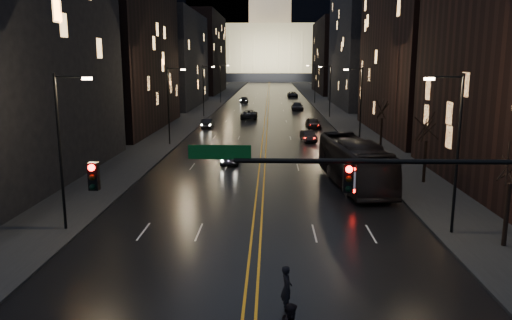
# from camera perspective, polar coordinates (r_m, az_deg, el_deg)

# --- Properties ---
(road) EXTENTS (20.00, 320.00, 0.02)m
(road) POSITION_cam_1_polar(r_m,az_deg,el_deg) (147.40, 1.42, 7.45)
(road) COLOR black
(road) RESTS_ON ground
(sidewalk_left) EXTENTS (8.00, 320.00, 0.16)m
(sidewalk_left) POSITION_cam_1_polar(r_m,az_deg,el_deg) (148.13, -4.05, 7.48)
(sidewalk_left) COLOR black
(sidewalk_left) RESTS_ON ground
(sidewalk_right) EXTENTS (8.00, 320.00, 0.16)m
(sidewalk_right) POSITION_cam_1_polar(r_m,az_deg,el_deg) (147.98, 6.89, 7.42)
(sidewalk_right) COLOR black
(sidewalk_right) RESTS_ON ground
(center_line) EXTENTS (0.62, 320.00, 0.01)m
(center_line) POSITION_cam_1_polar(r_m,az_deg,el_deg) (147.40, 1.42, 7.46)
(center_line) COLOR orange
(center_line) RESTS_ON road
(building_left_mid) EXTENTS (12.00, 30.00, 28.00)m
(building_left_mid) POSITION_cam_1_polar(r_m,az_deg,el_deg) (74.48, -15.79, 14.17)
(building_left_mid) COLOR black
(building_left_mid) RESTS_ON ground
(building_left_far) EXTENTS (12.00, 34.00, 20.00)m
(building_left_far) POSITION_cam_1_polar(r_m,az_deg,el_deg) (111.24, -9.77, 11.24)
(building_left_far) COLOR black
(building_left_far) RESTS_ON ground
(building_left_dist) EXTENTS (12.00, 40.00, 24.00)m
(building_left_dist) POSITION_cam_1_polar(r_m,az_deg,el_deg) (158.60, -6.32, 11.99)
(building_left_dist) COLOR black
(building_left_dist) RESTS_ON ground
(building_right_mid) EXTENTS (12.00, 34.00, 26.00)m
(building_right_mid) POSITION_cam_1_polar(r_m,az_deg,el_deg) (110.99, 12.52, 12.68)
(building_right_mid) COLOR black
(building_right_mid) RESTS_ON ground
(building_right_dist) EXTENTS (12.00, 40.00, 22.00)m
(building_right_dist) POSITION_cam_1_polar(r_m,az_deg,el_deg) (158.39, 9.23, 11.55)
(building_right_dist) COLOR black
(building_right_dist) RESTS_ON ground
(capitol) EXTENTS (90.00, 50.00, 58.50)m
(capitol) POSITION_cam_1_polar(r_m,az_deg,el_deg) (267.19, 1.58, 12.80)
(capitol) COLOR black
(capitol) RESTS_ON ground
(traffic_signal) EXTENTS (17.29, 0.45, 7.00)m
(traffic_signal) POSITION_cam_1_polar(r_m,az_deg,el_deg) (18.39, 17.87, -3.53)
(traffic_signal) COLOR black
(traffic_signal) RESTS_ON ground
(streetlamp_right_near) EXTENTS (2.13, 0.25, 9.00)m
(streetlamp_right_near) POSITION_cam_1_polar(r_m,az_deg,el_deg) (29.23, 21.76, 1.49)
(streetlamp_right_near) COLOR black
(streetlamp_right_near) RESTS_ON ground
(streetlamp_left_near) EXTENTS (2.13, 0.25, 9.00)m
(streetlamp_left_near) POSITION_cam_1_polar(r_m,az_deg,el_deg) (29.81, -21.22, 1.70)
(streetlamp_left_near) COLOR black
(streetlamp_left_near) RESTS_ON ground
(streetlamp_right_mid) EXTENTS (2.13, 0.25, 9.00)m
(streetlamp_right_mid) POSITION_cam_1_polar(r_m,az_deg,el_deg) (58.13, 11.72, 6.50)
(streetlamp_right_mid) COLOR black
(streetlamp_right_mid) RESTS_ON ground
(streetlamp_left_mid) EXTENTS (2.13, 0.25, 9.00)m
(streetlamp_left_mid) POSITION_cam_1_polar(r_m,az_deg,el_deg) (58.42, -9.81, 6.59)
(streetlamp_left_mid) COLOR black
(streetlamp_left_mid) RESTS_ON ground
(streetlamp_right_far) EXTENTS (2.13, 0.25, 9.00)m
(streetlamp_right_far) POSITION_cam_1_polar(r_m,az_deg,el_deg) (87.78, 8.36, 8.12)
(streetlamp_right_far) COLOR black
(streetlamp_right_far) RESTS_ON ground
(streetlamp_left_far) EXTENTS (2.13, 0.25, 9.00)m
(streetlamp_left_far) POSITION_cam_1_polar(r_m,az_deg,el_deg) (87.97, -5.93, 8.19)
(streetlamp_left_far) COLOR black
(streetlamp_left_far) RESTS_ON ground
(streetlamp_right_dist) EXTENTS (2.13, 0.25, 9.00)m
(streetlamp_right_dist) POSITION_cam_1_polar(r_m,az_deg,el_deg) (117.60, 6.68, 8.91)
(streetlamp_right_dist) COLOR black
(streetlamp_right_dist) RESTS_ON ground
(streetlamp_left_dist) EXTENTS (2.13, 0.25, 9.00)m
(streetlamp_left_dist) POSITION_cam_1_polar(r_m,az_deg,el_deg) (117.74, -3.99, 8.96)
(streetlamp_left_dist) COLOR black
(streetlamp_left_dist) RESTS_ON ground
(tree_right_near) EXTENTS (2.40, 2.40, 6.65)m
(tree_right_near) POSITION_cam_1_polar(r_m,az_deg,el_deg) (28.36, 27.20, -0.38)
(tree_right_near) COLOR black
(tree_right_near) RESTS_ON ground
(tree_right_mid) EXTENTS (2.40, 2.40, 6.65)m
(tree_right_mid) POSITION_cam_1_polar(r_m,az_deg,el_deg) (41.26, 18.96, 3.51)
(tree_right_mid) COLOR black
(tree_right_mid) RESTS_ON ground
(tree_right_far) EXTENTS (2.40, 2.40, 6.65)m
(tree_right_far) POSITION_cam_1_polar(r_m,az_deg,el_deg) (56.65, 14.23, 5.71)
(tree_right_far) COLOR black
(tree_right_far) RESTS_ON ground
(bus) EXTENTS (4.35, 13.16, 3.60)m
(bus) POSITION_cam_1_polar(r_m,az_deg,el_deg) (39.83, 11.16, -0.33)
(bus) COLOR black
(bus) RESTS_ON ground
(oncoming_car_a) EXTENTS (1.78, 4.24, 1.43)m
(oncoming_car_a) POSITION_cam_1_polar(r_m,az_deg,el_deg) (47.56, -2.94, 0.41)
(oncoming_car_a) COLOR black
(oncoming_car_a) RESTS_ON ground
(oncoming_car_b) EXTENTS (1.54, 4.30, 1.41)m
(oncoming_car_b) POSITION_cam_1_polar(r_m,az_deg,el_deg) (73.81, -5.54, 4.21)
(oncoming_car_b) COLOR black
(oncoming_car_b) RESTS_ON ground
(oncoming_car_c) EXTENTS (2.80, 5.75, 1.58)m
(oncoming_car_c) POSITION_cam_1_polar(r_m,az_deg,el_deg) (85.23, -0.79, 5.25)
(oncoming_car_c) COLOR black
(oncoming_car_c) RESTS_ON ground
(oncoming_car_d) EXTENTS (2.48, 4.96, 1.38)m
(oncoming_car_d) POSITION_cam_1_polar(r_m,az_deg,el_deg) (119.44, -1.41, 6.91)
(oncoming_car_d) COLOR black
(oncoming_car_d) RESTS_ON ground
(receding_car_a) EXTENTS (1.95, 4.23, 1.35)m
(receding_car_a) POSITION_cam_1_polar(r_m,az_deg,el_deg) (61.22, 6.00, 2.74)
(receding_car_a) COLOR black
(receding_car_a) RESTS_ON ground
(receding_car_b) EXTENTS (2.22, 4.82, 1.60)m
(receding_car_b) POSITION_cam_1_polar(r_m,az_deg,el_deg) (73.32, 6.55, 4.22)
(receding_car_b) COLOR black
(receding_car_b) RESTS_ON ground
(receding_car_c) EXTENTS (2.25, 5.46, 1.58)m
(receding_car_c) POSITION_cam_1_polar(r_m,az_deg,el_deg) (99.93, 4.75, 6.09)
(receding_car_c) COLOR black
(receding_car_c) RESTS_ON ground
(receding_car_d) EXTENTS (2.83, 5.75, 1.57)m
(receding_car_d) POSITION_cam_1_polar(r_m,az_deg,el_deg) (137.26, 4.20, 7.48)
(receding_car_d) COLOR black
(receding_car_d) RESTS_ON ground
(pedestrian_a) EXTENTS (0.54, 0.73, 1.83)m
(pedestrian_a) POSITION_cam_1_polar(r_m,az_deg,el_deg) (20.14, 3.52, -14.39)
(pedestrian_a) COLOR black
(pedestrian_a) RESTS_ON ground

